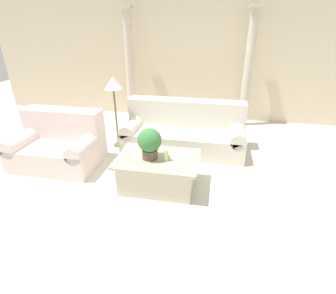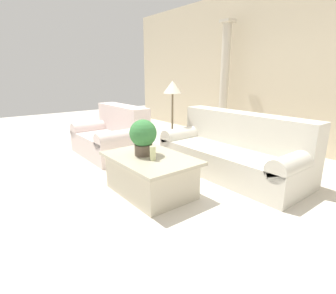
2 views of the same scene
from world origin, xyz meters
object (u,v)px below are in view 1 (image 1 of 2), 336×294
at_px(loveseat, 59,144).
at_px(floor_lamp, 113,88).
at_px(potted_plant, 149,142).
at_px(sofa_long, 184,131).
at_px(coffee_table, 158,172).

relative_size(loveseat, floor_lamp, 1.03).
xyz_separation_m(loveseat, potted_plant, (1.74, -0.43, 0.38)).
height_order(loveseat, potted_plant, potted_plant).
relative_size(potted_plant, floor_lamp, 0.33).
distance_m(sofa_long, floor_lamp, 1.54).
distance_m(sofa_long, potted_plant, 1.52).
bearing_deg(loveseat, coffee_table, -12.44).
height_order(loveseat, coffee_table, loveseat).
bearing_deg(potted_plant, loveseat, 165.95).
relative_size(coffee_table, floor_lamp, 0.87).
height_order(sofa_long, coffee_table, sofa_long).
relative_size(loveseat, coffee_table, 1.18).
distance_m(potted_plant, floor_lamp, 1.69).
height_order(potted_plant, floor_lamp, floor_lamp).
relative_size(coffee_table, potted_plant, 2.62).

